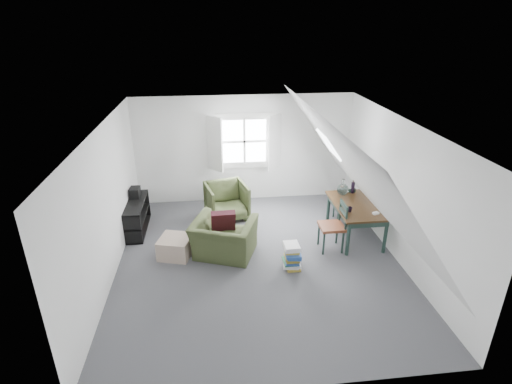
{
  "coord_description": "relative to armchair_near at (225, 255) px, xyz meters",
  "views": [
    {
      "loc": [
        -0.76,
        -6.09,
        4.05
      ],
      "look_at": [
        0.02,
        0.6,
        1.1
      ],
      "focal_mm": 28.0,
      "sensor_mm": 36.0,
      "label": 1
    }
  ],
  "objects": [
    {
      "name": "wall_left",
      "position": [
        -1.9,
        -0.27,
        1.25
      ],
      "size": [
        0.0,
        5.5,
        5.5
      ],
      "primitive_type": "plane",
      "rotation": [
        1.57,
        0.0,
        1.57
      ],
      "color": "white",
      "rests_on": "ground"
    },
    {
      "name": "floor",
      "position": [
        0.6,
        -0.27,
        0.0
      ],
      "size": [
        5.5,
        5.5,
        0.0
      ],
      "primitive_type": "plane",
      "color": "#494A4E",
      "rests_on": "ground"
    },
    {
      "name": "dining_table",
      "position": [
        2.61,
        0.37,
        0.62
      ],
      "size": [
        0.86,
        1.44,
        0.72
      ],
      "rotation": [
        0.0,
        0.0,
        -0.03
      ],
      "color": "#311F11",
      "rests_on": "floor"
    },
    {
      "name": "demijohn",
      "position": [
        2.46,
        0.82,
        0.86
      ],
      "size": [
        0.24,
        0.24,
        0.34
      ],
      "rotation": [
        0.0,
        0.0,
        -0.08
      ],
      "color": "silver",
      "rests_on": "dining_table"
    },
    {
      "name": "vase_twigs",
      "position": [
        2.71,
        0.92,
        0.85
      ],
      "size": [
        0.08,
        0.08,
        0.59
      ],
      "rotation": [
        0.0,
        0.0,
        0.36
      ],
      "color": "black",
      "rests_on": "dining_table"
    },
    {
      "name": "dining_chair_far",
      "position": [
        2.61,
        1.08,
        0.42
      ],
      "size": [
        0.38,
        0.38,
        0.81
      ],
      "rotation": [
        0.0,
        0.0,
        2.95
      ],
      "color": "brown",
      "rests_on": "floor"
    },
    {
      "name": "slope_right",
      "position": [
        2.15,
        -0.27,
        1.78
      ],
      "size": [
        3.19,
        5.5,
        4.48
      ],
      "primitive_type": "plane",
      "rotation": [
        0.0,
        -2.19,
        0.0
      ],
      "color": "white",
      "rests_on": "wall_right"
    },
    {
      "name": "armchair_near",
      "position": [
        0.0,
        0.0,
        0.0
      ],
      "size": [
        1.35,
        1.27,
        0.7
      ],
      "primitive_type": "imported",
      "rotation": [
        0.0,
        0.0,
        2.78
      ],
      "color": "#384223",
      "rests_on": "floor"
    },
    {
      "name": "throw_pillow",
      "position": [
        0.0,
        0.15,
        0.62
      ],
      "size": [
        0.45,
        0.28,
        0.46
      ],
      "primitive_type": "cube",
      "rotation": [
        0.31,
        0.0,
        0.05
      ],
      "color": "#3B1018",
      "rests_on": "armchair_near"
    },
    {
      "name": "magazine_stack",
      "position": [
        1.16,
        -0.55,
        0.23
      ],
      "size": [
        0.34,
        0.4,
        0.45
      ],
      "rotation": [
        0.0,
        0.0,
        -0.33
      ],
      "color": "#B29933",
      "rests_on": "floor"
    },
    {
      "name": "dining_chair_near",
      "position": [
        2.04,
        -0.02,
        0.5
      ],
      "size": [
        0.45,
        0.45,
        0.95
      ],
      "rotation": [
        0.0,
        0.0,
        -1.77
      ],
      "color": "brown",
      "rests_on": "floor"
    },
    {
      "name": "cup",
      "position": [
        2.36,
        0.07,
        0.72
      ],
      "size": [
        0.1,
        0.1,
        0.09
      ],
      "primitive_type": "imported",
      "rotation": [
        0.0,
        0.0,
        0.02
      ],
      "color": "black",
      "rests_on": "dining_table"
    },
    {
      "name": "wall_front",
      "position": [
        0.6,
        -3.02,
        1.25
      ],
      "size": [
        5.0,
        0.0,
        5.0
      ],
      "primitive_type": "plane",
      "rotation": [
        -1.57,
        0.0,
        0.0
      ],
      "color": "white",
      "rests_on": "ground"
    },
    {
      "name": "paper_box",
      "position": [
        2.81,
        -0.08,
        0.74
      ],
      "size": [
        0.13,
        0.11,
        0.04
      ],
      "primitive_type": "cube",
      "rotation": [
        0.0,
        0.0,
        0.33
      ],
      "color": "white",
      "rests_on": "dining_table"
    },
    {
      "name": "slope_left",
      "position": [
        -0.95,
        -0.27,
        1.78
      ],
      "size": [
        3.19,
        5.5,
        4.48
      ],
      "primitive_type": "plane",
      "rotation": [
        0.0,
        2.19,
        0.0
      ],
      "color": "white",
      "rests_on": "wall_left"
    },
    {
      "name": "armchair_far",
      "position": [
        0.13,
        1.53,
        0.0
      ],
      "size": [
        1.01,
        1.03,
        0.78
      ],
      "primitive_type": "imported",
      "rotation": [
        0.0,
        0.0,
        0.23
      ],
      "color": "#384223",
      "rests_on": "floor"
    },
    {
      "name": "wall_right",
      "position": [
        3.1,
        -0.27,
        1.25
      ],
      "size": [
        0.0,
        5.5,
        5.5
      ],
      "primitive_type": "plane",
      "rotation": [
        1.57,
        0.0,
        -1.57
      ],
      "color": "white",
      "rests_on": "ground"
    },
    {
      "name": "ottoman",
      "position": [
        -0.89,
        0.08,
        0.18
      ],
      "size": [
        0.68,
        0.68,
        0.37
      ],
      "primitive_type": "cube",
      "rotation": [
        0.0,
        0.0,
        -0.27
      ],
      "color": "tan",
      "rests_on": "floor"
    },
    {
      "name": "electronics_box",
      "position": [
        -1.77,
        1.42,
        0.73
      ],
      "size": [
        0.21,
        0.28,
        0.22
      ],
      "primitive_type": "cube",
      "rotation": [
        0.0,
        0.0,
        -0.04
      ],
      "color": "black",
      "rests_on": "media_shelf"
    },
    {
      "name": "ceiling",
      "position": [
        0.6,
        -0.27,
        2.5
      ],
      "size": [
        5.5,
        5.5,
        0.0
      ],
      "primitive_type": "plane",
      "rotation": [
        3.14,
        0.0,
        0.0
      ],
      "color": "white",
      "rests_on": "wall_back"
    },
    {
      "name": "skylight",
      "position": [
        2.15,
        1.03,
        1.75
      ],
      "size": [
        0.35,
        0.75,
        0.47
      ],
      "primitive_type": "cube",
      "rotation": [
        0.0,
        0.95,
        0.0
      ],
      "color": "white",
      "rests_on": "slope_right"
    },
    {
      "name": "media_shelf",
      "position": [
        -1.77,
        1.13,
        0.29
      ],
      "size": [
        0.41,
        1.24,
        0.64
      ],
      "rotation": [
        0.0,
        0.0,
        0.0
      ],
      "color": "black",
      "rests_on": "floor"
    },
    {
      "name": "wall_back",
      "position": [
        0.6,
        2.48,
        1.25
      ],
      "size": [
        5.0,
        0.0,
        5.0
      ],
      "primitive_type": "plane",
      "rotation": [
        1.57,
        0.0,
        0.0
      ],
      "color": "white",
      "rests_on": "ground"
    },
    {
      "name": "dormer_window",
      "position": [
        0.6,
        2.4,
        1.45
      ],
      "size": [
        1.71,
        0.35,
        1.3
      ],
      "color": "white",
      "rests_on": "wall_back"
    }
  ]
}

